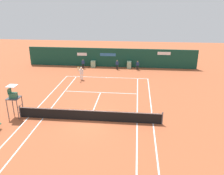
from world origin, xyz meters
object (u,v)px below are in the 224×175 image
at_px(ball_kid_right_post, 138,65).
at_px(ball_kid_left_post, 117,64).
at_px(ball_kid_centre_post, 83,63).
at_px(umpire_chair, 13,97).
at_px(tennis_ball_by_sideline, 62,87).
at_px(tennis_ball_mid_court, 145,82).
at_px(player_on_baseline, 81,72).

height_order(ball_kid_right_post, ball_kid_left_post, ball_kid_left_post).
relative_size(ball_kid_centre_post, ball_kid_right_post, 1.02).
height_order(umpire_chair, ball_kid_centre_post, umpire_chair).
xyz_separation_m(tennis_ball_by_sideline, tennis_ball_mid_court, (9.61, 2.61, 0.00)).
bearing_deg(tennis_ball_mid_court, ball_kid_left_post, 125.44).
height_order(umpire_chair, tennis_ball_mid_court, umpire_chair).
bearing_deg(ball_kid_left_post, umpire_chair, 73.41).
bearing_deg(umpire_chair, ball_kid_right_post, 146.19).
distance_m(ball_kid_left_post, tennis_ball_by_sideline, 9.92).
distance_m(ball_kid_centre_post, tennis_ball_mid_court, 10.42).
relative_size(player_on_baseline, ball_kid_centre_post, 1.35).
bearing_deg(player_on_baseline, ball_kid_centre_post, -79.17).
distance_m(ball_kid_right_post, ball_kid_left_post, 2.92).
bearing_deg(ball_kid_right_post, ball_kid_left_post, -1.13).
bearing_deg(player_on_baseline, tennis_ball_mid_court, 178.67).
xyz_separation_m(umpire_chair, tennis_ball_mid_court, (11.35, 10.09, -1.82)).
bearing_deg(umpire_chair, player_on_baseline, 161.92).
xyz_separation_m(player_on_baseline, ball_kid_right_post, (7.01, 5.13, -0.19)).
bearing_deg(tennis_ball_by_sideline, player_on_baseline, 60.29).
distance_m(player_on_baseline, ball_kid_right_post, 8.69).
xyz_separation_m(umpire_chair, ball_kid_right_post, (10.40, 15.53, -1.09)).
xyz_separation_m(umpire_chair, ball_kid_left_post, (7.48, 15.53, -1.07)).
bearing_deg(tennis_ball_by_sideline, ball_kid_centre_post, 84.60).
relative_size(ball_kid_centre_post, tennis_ball_mid_court, 19.74).
distance_m(player_on_baseline, ball_kid_left_post, 6.56).
bearing_deg(tennis_ball_mid_court, player_on_baseline, 177.81).
relative_size(umpire_chair, tennis_ball_mid_court, 41.60).
distance_m(ball_kid_centre_post, ball_kid_right_post, 7.91).
distance_m(umpire_chair, tennis_ball_mid_court, 15.29).
height_order(umpire_chair, ball_kid_right_post, umpire_chair).
relative_size(ball_kid_centre_post, tennis_ball_by_sideline, 19.74).
bearing_deg(ball_kid_left_post, ball_kid_centre_post, 9.11).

